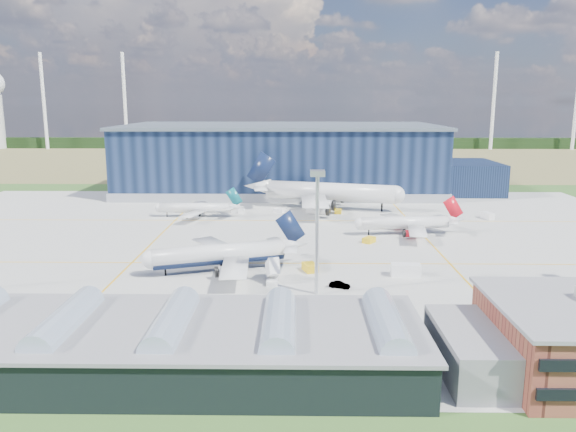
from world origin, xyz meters
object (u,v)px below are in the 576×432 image
object	(u,v)px
light_mast_center	(317,212)
car_b	(340,285)
car_a	(358,330)
gse_tug_c	(338,211)
airliner_widebody	(330,182)
airliner_red	(404,216)
gse_cart_a	(242,211)
airliner_regional	(195,203)
gse_tug_b	(369,240)
gse_van_a	(406,270)
gse_van_b	(488,216)
airstair	(273,273)
airliner_navy	(219,244)
gse_cart_b	(279,211)
hangar	(288,161)
gse_tug_a	(310,267)

from	to	relation	value
light_mast_center	car_b	xyz separation A→B (m)	(4.55, 3.47, -14.78)
car_a	car_b	bearing A→B (deg)	-6.54
gse_tug_c	airliner_widebody	bearing A→B (deg)	116.14
airliner_red	gse_tug_c	size ratio (longest dim) A/B	9.56
airliner_widebody	gse_cart_a	bearing A→B (deg)	-150.49
airliner_regional	gse_tug_b	xyz separation A→B (m)	(49.50, -31.36, -3.80)
gse_van_a	gse_tug_c	xyz separation A→B (m)	(-8.99, 65.08, -0.59)
gse_tug_b	car_a	bearing A→B (deg)	-63.59
airliner_widebody	car_b	size ratio (longest dim) A/B	13.77
gse_tug_b	gse_van_b	world-z (taller)	gse_van_b
gse_van_a	airstair	xyz separation A→B (m)	(-27.00, -3.70, 0.36)
car_a	gse_van_b	bearing A→B (deg)	-38.94
airliner_widebody	gse_tug_b	distance (m)	46.56
airliner_navy	gse_cart_b	bearing A→B (deg)	-118.72
gse_tug_b	car_b	size ratio (longest dim) A/B	0.85
airliner_widebody	gse_cart_b	distance (m)	19.59
airliner_red	light_mast_center	bearing A→B (deg)	55.44
gse_van_b	gse_cart_b	xyz separation A→B (m)	(-63.38, 8.83, -0.30)
hangar	airliner_widebody	bearing A→B (deg)	-70.41
car_b	gse_cart_a	bearing A→B (deg)	39.49
light_mast_center	gse_tug_b	world-z (taller)	light_mast_center
gse_van_a	gse_tug_a	bearing A→B (deg)	85.19
airliner_navy	gse_cart_a	distance (m)	62.69
gse_cart_a	gse_van_b	distance (m)	75.85
airliner_widebody	car_b	distance (m)	80.90
gse_van_a	gse_cart_a	bearing A→B (deg)	35.24
airliner_red	gse_van_a	bearing A→B (deg)	73.07
light_mast_center	gse_cart_b	xyz separation A→B (m)	(-9.16, 77.30, -14.71)
airliner_widebody	gse_van_b	bearing A→B (deg)	-2.68
gse_tug_b	airstair	bearing A→B (deg)	-91.15
airliner_regional	gse_tug_a	world-z (taller)	airliner_regional
car_a	airliner_red	bearing A→B (deg)	-25.98
airliner_widebody	gse_van_b	world-z (taller)	airliner_widebody
light_mast_center	airliner_red	bearing A→B (deg)	62.41
airliner_navy	car_a	size ratio (longest dim) A/B	9.20
light_mast_center	gse_van_a	bearing A→B (deg)	31.15
airliner_regional	gse_tug_a	distance (m)	65.44
gse_van_b	gse_cart_b	distance (m)	63.99
airliner_widebody	gse_van_a	world-z (taller)	airliner_widebody
gse_van_a	car_a	xyz separation A→B (m)	(-12.89, -29.24, -0.63)
airliner_widebody	airliner_regional	distance (m)	44.72
airliner_red	car_b	bearing A→B (deg)	58.28
airliner_navy	gse_cart_a	xyz separation A→B (m)	(-1.34, 62.46, -5.22)
gse_tug_a	hangar	bearing A→B (deg)	75.54
airliner_widebody	gse_van_a	size ratio (longest dim) A/B	9.24
gse_van_b	airstair	size ratio (longest dim) A/B	0.87
hangar	gse_van_a	world-z (taller)	hangar
car_b	gse_van_a	bearing A→B (deg)	-40.89
airliner_widebody	gse_tug_b	world-z (taller)	airliner_widebody
airliner_navy	car_a	bearing A→B (deg)	109.19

